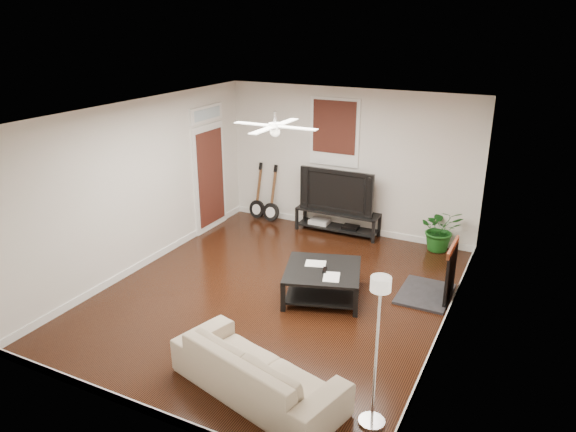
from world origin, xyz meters
name	(u,v)px	position (x,y,z in m)	size (l,w,h in m)	color
room	(276,208)	(0.00, 0.00, 1.40)	(5.01, 6.01, 2.81)	black
brick_accent	(464,214)	(2.49, 1.00, 1.40)	(0.02, 2.20, 2.80)	#A85C36
fireplace	(437,270)	(2.20, 1.00, 0.46)	(0.80, 1.10, 0.92)	black
window_back	(334,132)	(-0.30, 2.97, 1.95)	(1.00, 0.06, 1.30)	#35140E
door_left	(210,168)	(-2.46, 1.90, 1.25)	(0.08, 1.00, 2.50)	white
tv_stand	(337,222)	(-0.10, 2.78, 0.23)	(1.65, 0.44, 0.46)	black
tv	(339,190)	(-0.10, 2.80, 0.88)	(1.48, 0.19, 0.85)	black
coffee_table	(322,282)	(0.66, 0.25, 0.23)	(1.11, 1.11, 0.47)	black
sofa	(257,369)	(0.88, -2.13, 0.31)	(2.10, 0.82, 0.61)	tan
floor_lamp	(376,353)	(2.20, -2.03, 0.86)	(0.28, 0.28, 1.71)	silver
potted_plant	(441,229)	(1.88, 2.82, 0.41)	(0.73, 0.64, 0.82)	#185619
guitar_left	(257,192)	(-1.90, 2.75, 0.60)	(0.37, 0.26, 1.20)	black
guitar_right	(271,194)	(-1.55, 2.72, 0.60)	(0.37, 0.26, 1.20)	black
ceiling_fan	(275,126)	(0.00, 0.00, 2.60)	(1.24, 1.24, 0.32)	white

